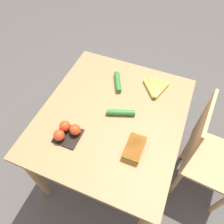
# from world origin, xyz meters

# --- Properties ---
(ground_plane) EXTENTS (12.00, 12.00, 0.00)m
(ground_plane) POSITION_xyz_m (0.00, 0.00, 0.00)
(ground_plane) COLOR #4C4742
(dining_table) EXTENTS (1.06, 0.94, 0.75)m
(dining_table) POSITION_xyz_m (0.00, 0.00, 0.64)
(dining_table) COLOR #9E7044
(dining_table) RESTS_ON ground_plane
(chair) EXTENTS (0.45, 0.43, 0.93)m
(chair) POSITION_xyz_m (-0.10, 0.69, 0.49)
(chair) COLOR tan
(chair) RESTS_ON ground_plane
(banana_bunch) EXTENTS (0.20, 0.19, 0.03)m
(banana_bunch) POSITION_xyz_m (-0.32, 0.21, 0.76)
(banana_bunch) COLOR brown
(banana_bunch) RESTS_ON dining_table
(tomato_pack) EXTENTS (0.15, 0.15, 0.08)m
(tomato_pack) POSITION_xyz_m (0.25, -0.20, 0.78)
(tomato_pack) COLOR black
(tomato_pack) RESTS_ON dining_table
(carrot_bag) EXTENTS (0.18, 0.10, 0.04)m
(carrot_bag) POSITION_xyz_m (0.19, 0.22, 0.77)
(carrot_bag) COLOR orange
(carrot_bag) RESTS_ON dining_table
(cucumber_near) EXTENTS (0.10, 0.19, 0.04)m
(cucumber_near) POSITION_xyz_m (-0.03, 0.05, 0.77)
(cucumber_near) COLOR #2D702D
(cucumber_near) RESTS_ON dining_table
(cucumber_far) EXTENTS (0.19, 0.12, 0.04)m
(cucumber_far) POSITION_xyz_m (-0.28, -0.07, 0.77)
(cucumber_far) COLOR #2D702D
(cucumber_far) RESTS_ON dining_table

